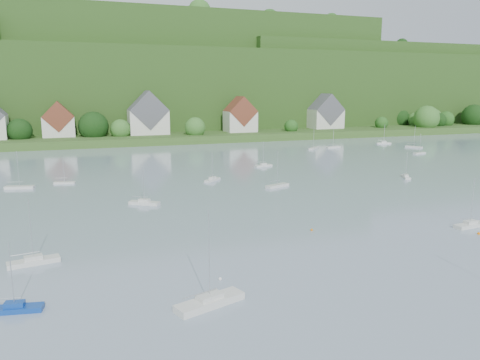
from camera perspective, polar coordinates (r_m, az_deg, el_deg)
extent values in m
cube|color=#365620|center=(212.07, -12.86, 5.30)|extent=(600.00, 60.00, 3.00)
cube|color=#204315|center=(285.76, -14.87, 10.32)|extent=(620.00, 160.00, 40.00)
cube|color=#204315|center=(281.91, -12.79, 12.04)|extent=(240.00, 130.00, 60.00)
cube|color=#204315|center=(322.74, 15.61, 10.67)|extent=(200.00, 110.00, 48.00)
sphere|color=#2B6625|center=(252.74, 21.74, 6.97)|extent=(12.88, 12.88, 12.88)
sphere|color=black|center=(265.02, 18.85, 7.13)|extent=(10.46, 10.46, 10.46)
sphere|color=#204D17|center=(242.09, 16.83, 6.63)|extent=(6.45, 6.45, 6.45)
sphere|color=black|center=(270.05, 21.50, 7.04)|extent=(10.68, 10.68, 10.68)
sphere|color=black|center=(282.30, 26.53, 6.93)|extent=(12.85, 12.85, 12.85)
sphere|color=#2B6625|center=(195.03, -14.33, 5.99)|extent=(8.19, 8.19, 8.19)
sphere|color=#2B6625|center=(268.61, 22.33, 6.95)|extent=(10.50, 10.50, 10.50)
sphere|color=black|center=(263.35, 23.00, 6.66)|extent=(8.05, 8.05, 8.05)
sphere|color=#2B6625|center=(214.56, -0.06, 7.10)|extent=(12.16, 12.16, 12.16)
sphere|color=#2B6625|center=(196.14, -5.48, 6.36)|extent=(8.73, 8.73, 8.73)
sphere|color=black|center=(197.09, -25.22, 5.45)|extent=(9.32, 9.32, 9.32)
sphere|color=#204D17|center=(268.93, 23.73, 6.73)|extent=(8.84, 8.84, 8.84)
sphere|color=#204D17|center=(213.19, 6.25, 6.49)|extent=(6.24, 6.24, 6.24)
sphere|color=black|center=(234.47, 9.67, 6.96)|extent=(8.16, 8.16, 8.16)
sphere|color=#2B6625|center=(264.13, 20.53, 6.85)|extent=(8.09, 8.09, 8.09)
sphere|color=black|center=(196.73, -17.39, 6.23)|extent=(11.92, 11.92, 11.92)
sphere|color=#204D17|center=(275.14, -6.23, 19.02)|extent=(12.83, 12.83, 12.83)
sphere|color=#2B6625|center=(255.18, -24.10, 18.62)|extent=(8.18, 8.18, 8.18)
sphere|color=#204D17|center=(293.07, -15.13, 18.21)|extent=(12.73, 12.73, 12.73)
sphere|color=#204D17|center=(278.92, 3.62, 18.90)|extent=(11.50, 11.50, 11.50)
sphere|color=#204D17|center=(299.68, -3.00, 18.46)|extent=(14.65, 14.65, 14.65)
sphere|color=#2B6625|center=(252.29, -4.95, 19.74)|extent=(11.95, 11.95, 11.95)
sphere|color=#204D17|center=(289.60, 11.03, 18.37)|extent=(9.76, 9.76, 9.76)
sphere|color=#2B6625|center=(287.37, -25.12, 17.54)|extent=(7.07, 7.07, 7.07)
sphere|color=black|center=(256.71, -15.49, 19.10)|extent=(8.21, 8.21, 8.21)
sphere|color=#2B6625|center=(279.49, -20.05, 18.30)|extent=(12.24, 12.24, 12.24)
sphere|color=#2B6625|center=(290.97, 9.69, 18.35)|extent=(9.00, 9.00, 9.00)
sphere|color=#204D17|center=(298.13, 5.83, 18.23)|extent=(8.03, 8.03, 8.03)
sphere|color=#2B6625|center=(336.21, 17.91, 14.93)|extent=(9.52, 9.52, 9.52)
sphere|color=#2B6625|center=(373.33, 24.98, 13.99)|extent=(9.12, 9.12, 9.12)
sphere|color=#2B6625|center=(297.07, 5.65, 16.17)|extent=(14.97, 14.97, 14.97)
sphere|color=black|center=(303.95, 19.09, 15.27)|extent=(7.52, 7.52, 7.52)
sphere|color=#204D17|center=(286.12, 1.76, 16.23)|extent=(9.78, 9.78, 9.78)
sphere|color=#204D17|center=(302.42, 9.39, 15.89)|extent=(12.02, 12.02, 12.02)
sphere|color=black|center=(295.82, 14.41, 15.79)|extent=(11.57, 11.57, 11.57)
sphere|color=#204D17|center=(276.36, 13.23, 16.25)|extent=(12.65, 12.65, 12.65)
sphere|color=#2B6625|center=(292.13, 16.07, 15.67)|extent=(8.28, 8.28, 8.28)
sphere|color=black|center=(335.89, 16.04, 14.97)|extent=(7.47, 7.47, 7.47)
sphere|color=#2B6625|center=(286.39, 6.38, 16.16)|extent=(9.48, 9.48, 9.48)
sphere|color=black|center=(353.77, 18.25, 13.68)|extent=(8.43, 8.43, 8.43)
sphere|color=#204D17|center=(273.04, -23.51, 14.43)|extent=(12.01, 12.01, 12.01)
sphere|color=black|center=(328.45, 20.11, 13.98)|extent=(13.54, 13.54, 13.54)
sphere|color=black|center=(299.43, 9.40, 14.89)|extent=(15.08, 15.08, 15.08)
sphere|color=#2B6625|center=(308.69, 6.22, 14.87)|extent=(15.99, 15.99, 15.99)
sphere|color=black|center=(283.48, -15.82, 14.88)|extent=(15.72, 15.72, 15.72)
sphere|color=#2B6625|center=(395.43, 18.93, 13.44)|extent=(14.17, 14.17, 14.17)
sphere|color=#204D17|center=(280.62, -12.67, 14.88)|extent=(10.54, 10.54, 10.54)
cube|color=silver|center=(199.28, -21.18, 6.08)|extent=(12.00, 9.00, 8.00)
cube|color=brown|center=(199.03, -21.26, 7.23)|extent=(12.00, 9.36, 12.00)
cube|color=silver|center=(200.35, -11.10, 6.92)|extent=(16.00, 11.00, 10.00)
cube|color=#515158|center=(200.08, -11.15, 8.35)|extent=(16.00, 11.44, 16.00)
cube|color=silver|center=(208.18, 0.02, 7.13)|extent=(13.00, 10.00, 9.00)
cube|color=brown|center=(207.93, 0.02, 8.37)|extent=(13.00, 10.40, 13.00)
cube|color=silver|center=(230.69, 10.36, 7.33)|extent=(15.00, 10.00, 9.00)
cube|color=#515158|center=(230.46, 10.40, 8.45)|extent=(15.00, 10.40, 15.00)
cube|color=silver|center=(48.80, -3.69, -14.60)|extent=(7.69, 4.35, 0.74)
cube|color=silver|center=(48.53, -3.70, -13.94)|extent=(2.92, 2.21, 0.50)
cylinder|color=silver|center=(46.86, -3.77, -9.08)|extent=(0.10, 0.10, 9.27)
cylinder|color=silver|center=(47.70, -4.84, -13.57)|extent=(3.89, 1.39, 0.08)
cube|color=#0F3994|center=(52.45, -25.70, -13.96)|extent=(5.45, 2.37, 0.53)
cube|color=#0F3994|center=(52.25, -25.75, -13.45)|extent=(2.00, 1.34, 0.50)
cylinder|color=silver|center=(51.12, -26.04, -10.33)|extent=(0.10, 0.10, 6.59)
cylinder|color=silver|center=(52.22, -26.66, -12.77)|extent=(2.87, 0.58, 0.08)
cube|color=silver|center=(82.87, 26.20, -4.96)|extent=(5.96, 2.21, 0.58)
cube|color=silver|center=(82.74, 26.23, -4.60)|extent=(2.14, 1.34, 0.50)
cylinder|color=silver|center=(81.96, 26.43, -2.31)|extent=(0.10, 0.10, 7.29)
cylinder|color=silver|center=(81.91, 25.89, -4.25)|extent=(3.20, 0.40, 0.08)
cube|color=silver|center=(64.57, -23.80, -9.09)|extent=(6.36, 2.84, 0.61)
cube|color=silver|center=(64.39, -23.84, -8.62)|extent=(2.34, 1.59, 0.50)
cylinder|color=silver|center=(63.33, -24.09, -5.55)|extent=(0.10, 0.10, 7.68)
cylinder|color=silver|center=(64.11, -24.71, -8.16)|extent=(3.33, 0.71, 0.08)
sphere|color=silver|center=(54.79, -2.42, -12.05)|extent=(0.43, 0.43, 0.43)
sphere|color=#FE7A00|center=(79.44, 27.02, -5.91)|extent=(0.43, 0.43, 0.43)
sphere|color=#FE7A00|center=(73.54, 8.70, -6.09)|extent=(0.38, 0.38, 0.38)
cube|color=silver|center=(196.46, 17.08, 4.31)|extent=(5.93, 3.04, 0.57)
cube|color=silver|center=(196.41, 17.09, 4.46)|extent=(2.22, 1.61, 0.50)
cylinder|color=silver|center=(196.09, 17.14, 5.43)|extent=(0.10, 0.10, 7.14)
cylinder|color=silver|center=(196.03, 16.86, 4.66)|extent=(3.05, 0.90, 0.08)
cube|color=silver|center=(104.79, 4.56, -0.70)|extent=(6.13, 3.68, 0.59)
cylinder|color=silver|center=(104.06, 4.59, 1.46)|extent=(0.10, 0.10, 7.42)
cylinder|color=silver|center=(103.94, 4.22, -0.11)|extent=(3.07, 1.25, 0.08)
cube|color=silver|center=(173.14, 8.92, 3.83)|extent=(5.56, 5.55, 0.61)
cylinder|color=silver|center=(172.69, 8.96, 5.19)|extent=(0.10, 0.10, 7.67)
cylinder|color=silver|center=(172.12, 8.84, 4.19)|extent=(2.45, 2.44, 0.08)
cube|color=silver|center=(122.13, 19.50, 0.34)|extent=(3.08, 4.82, 0.47)
cube|color=silver|center=(122.04, 19.51, 0.57)|extent=(1.50, 1.87, 0.50)
cylinder|color=silver|center=(121.62, 19.59, 1.81)|extent=(0.10, 0.10, 5.86)
cylinder|color=silver|center=(121.27, 19.62, 0.81)|extent=(1.11, 2.40, 0.08)
cube|color=silver|center=(115.48, -20.56, -0.31)|extent=(4.82, 2.29, 0.46)
cylinder|color=silver|center=(114.95, -20.66, 1.22)|extent=(0.10, 0.10, 5.81)
cylinder|color=silver|center=(115.45, -20.93, 0.23)|extent=(2.51, 0.64, 0.08)
cube|color=silver|center=(111.68, -3.37, 0.02)|extent=(4.74, 4.53, 0.51)
cube|color=silver|center=(111.58, -3.37, 0.28)|extent=(2.00, 1.95, 0.50)
cylinder|color=silver|center=(111.07, -3.39, 1.78)|extent=(0.10, 0.10, 6.41)
cylinder|color=silver|center=(110.82, -3.58, 0.54)|extent=(2.13, 1.97, 0.08)
cube|color=silver|center=(113.61, -25.22, -0.80)|extent=(6.34, 3.03, 0.61)
cylinder|color=silver|center=(112.91, -25.39, 1.25)|extent=(0.10, 0.10, 7.64)
cylinder|color=silver|center=(113.68, -25.71, -0.22)|extent=(3.30, 0.82, 0.08)
cube|color=silver|center=(90.51, -11.55, -2.76)|extent=(5.77, 4.62, 0.59)
cube|color=silver|center=(90.38, -11.56, -2.42)|extent=(2.34, 2.09, 0.50)
cylinder|color=silver|center=(89.67, -11.65, -0.30)|extent=(0.10, 0.10, 7.32)
cylinder|color=silver|center=(90.62, -12.08, -1.99)|extent=(2.72, 1.86, 0.08)
cube|color=silver|center=(177.90, 11.25, 3.93)|extent=(5.86, 2.36, 0.57)
cylinder|color=silver|center=(177.49, 11.30, 5.16)|extent=(0.10, 0.10, 7.12)
cylinder|color=silver|center=(177.23, 11.05, 4.30)|extent=(3.11, 0.51, 0.08)
cube|color=silver|center=(187.03, 20.39, 3.80)|extent=(4.46, 6.06, 0.60)
cylinder|color=silver|center=(186.61, 20.47, 5.03)|extent=(0.10, 0.10, 7.52)
cylinder|color=silver|center=(187.20, 20.15, 4.19)|extent=(1.72, 2.91, 0.08)
cube|color=silver|center=(132.28, 2.86, 1.75)|extent=(5.37, 2.41, 0.52)
cube|color=silver|center=(132.20, 2.86, 1.97)|extent=(1.97, 1.34, 0.50)
cylinder|color=silver|center=(131.77, 2.88, 3.25)|extent=(0.10, 0.10, 6.48)
cylinder|color=silver|center=(131.68, 2.58, 2.22)|extent=(2.82, 0.62, 0.08)
cube|color=silver|center=(169.88, 20.99, 3.08)|extent=(5.18, 2.46, 0.50)
cylinder|color=silver|center=(169.50, 21.07, 4.21)|extent=(0.10, 0.10, 6.25)
cylinder|color=silver|center=(169.15, 20.87, 3.45)|extent=(2.70, 0.68, 0.08)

